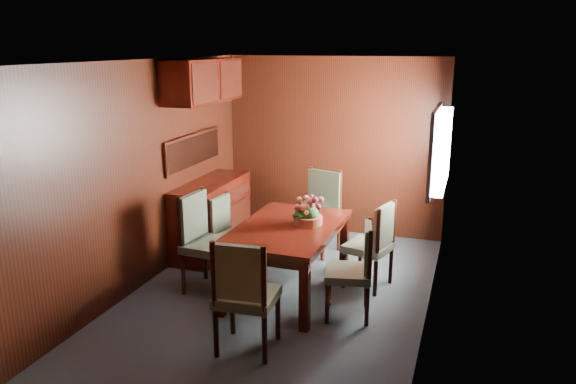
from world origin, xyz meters
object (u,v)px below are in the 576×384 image
(chair_head, at_px, (244,290))
(chair_right_near, at_px, (356,265))
(sideboard, at_px, (212,216))
(dining_table, at_px, (287,235))
(chair_left_near, at_px, (203,236))
(flower_centerpiece, at_px, (308,210))

(chair_head, bearing_deg, chair_right_near, 48.01)
(sideboard, distance_m, chair_right_near, 2.40)
(dining_table, distance_m, chair_left_near, 0.89)
(dining_table, xyz_separation_m, chair_right_near, (0.79, -0.30, -0.11))
(chair_head, bearing_deg, chair_left_near, 126.39)
(dining_table, bearing_deg, chair_left_near, -166.68)
(chair_right_near, height_order, flower_centerpiece, flower_centerpiece)
(chair_left_near, bearing_deg, chair_head, 45.19)
(sideboard, distance_m, chair_head, 2.53)
(dining_table, xyz_separation_m, flower_centerpiece, (0.19, 0.12, 0.26))
(dining_table, bearing_deg, chair_head, -86.76)
(chair_head, xyz_separation_m, flower_centerpiece, (0.15, 1.37, 0.32))
(chair_left_near, xyz_separation_m, flower_centerpiece, (1.06, 0.30, 0.30))
(sideboard, distance_m, chair_left_near, 1.17)
(chair_left_near, relative_size, chair_right_near, 1.13)
(dining_table, height_order, chair_left_near, chair_left_near)
(chair_head, bearing_deg, sideboard, 117.97)
(sideboard, height_order, chair_left_near, chair_left_near)
(dining_table, distance_m, chair_head, 1.26)
(chair_right_near, relative_size, flower_centerpiece, 2.97)
(sideboard, relative_size, chair_right_near, 1.49)
(chair_head, relative_size, flower_centerpiece, 3.25)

